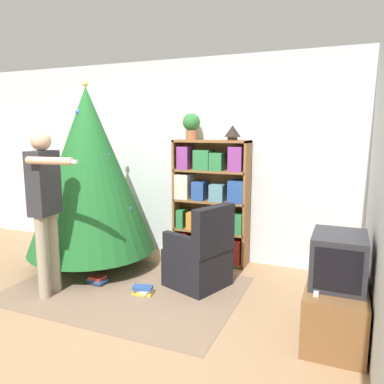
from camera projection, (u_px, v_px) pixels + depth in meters
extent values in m
plane|color=#9E7A56|center=(119.00, 312.00, 3.52)|extent=(14.00, 14.00, 0.00)
cube|color=silver|center=(194.00, 160.00, 4.99)|extent=(8.00, 0.10, 2.60)
cube|color=#7F6651|center=(126.00, 289.00, 4.02)|extent=(2.41, 1.67, 0.01)
cube|color=brown|center=(178.00, 200.00, 4.94)|extent=(0.03, 0.29, 1.57)
cube|color=brown|center=(247.00, 205.00, 4.59)|extent=(0.03, 0.29, 1.57)
cube|color=brown|center=(211.00, 141.00, 4.63)|extent=(0.96, 0.29, 0.03)
cube|color=brown|center=(214.00, 200.00, 4.89)|extent=(0.96, 0.01, 1.57)
cube|color=brown|center=(210.00, 259.00, 4.89)|extent=(0.93, 0.29, 0.03)
cube|color=#B22D28|center=(184.00, 244.00, 4.95)|extent=(0.12, 0.20, 0.31)
cube|color=#843889|center=(195.00, 246.00, 4.90)|extent=(0.12, 0.20, 0.29)
cube|color=#843889|center=(209.00, 250.00, 4.83)|extent=(0.11, 0.20, 0.23)
cube|color=gold|center=(223.00, 249.00, 4.77)|extent=(0.14, 0.24, 0.28)
cube|color=#B22D28|center=(236.00, 251.00, 4.69)|extent=(0.13, 0.21, 0.29)
cube|color=brown|center=(211.00, 230.00, 4.82)|extent=(0.93, 0.29, 0.03)
cube|color=#2D7A42|center=(183.00, 218.00, 4.93)|extent=(0.10, 0.26, 0.24)
cube|color=orange|center=(194.00, 220.00, 4.85)|extent=(0.13, 0.22, 0.22)
cube|color=#5B899E|center=(204.00, 219.00, 4.79)|extent=(0.11, 0.22, 0.28)
cube|color=orange|center=(216.00, 221.00, 4.75)|extent=(0.13, 0.26, 0.24)
cube|color=#232328|center=(227.00, 221.00, 4.68)|extent=(0.09, 0.21, 0.28)
cube|color=#2D7A42|center=(239.00, 223.00, 4.63)|extent=(0.13, 0.22, 0.24)
cube|color=brown|center=(211.00, 201.00, 4.76)|extent=(0.93, 0.29, 0.03)
cube|color=beige|center=(185.00, 186.00, 4.86)|extent=(0.18, 0.27, 0.32)
cube|color=#284C93|center=(200.00, 190.00, 4.77)|extent=(0.16, 0.24, 0.23)
cube|color=#5B899E|center=(219.00, 192.00, 4.68)|extent=(0.18, 0.26, 0.21)
cube|color=#284C93|center=(238.00, 191.00, 4.58)|extent=(0.19, 0.26, 0.27)
cube|color=brown|center=(211.00, 171.00, 4.70)|extent=(0.93, 0.29, 0.03)
cube|color=#843889|center=(185.00, 158.00, 4.77)|extent=(0.15, 0.22, 0.29)
cube|color=#2D7A42|center=(204.00, 160.00, 4.69)|extent=(0.20, 0.25, 0.25)
cube|color=#2D7A42|center=(218.00, 162.00, 4.61)|extent=(0.16, 0.22, 0.22)
cube|color=#843889|center=(237.00, 159.00, 4.52)|extent=(0.17, 0.24, 0.30)
cube|color=brown|center=(335.00, 311.00, 3.07)|extent=(0.47, 0.86, 0.46)
cube|color=#28282D|center=(339.00, 259.00, 3.00)|extent=(0.41, 0.52, 0.42)
cube|color=black|center=(338.00, 271.00, 2.76)|extent=(0.34, 0.01, 0.33)
cube|color=white|center=(316.00, 292.00, 2.85)|extent=(0.04, 0.12, 0.02)
cylinder|color=#4C3323|center=(93.00, 262.00, 4.72)|extent=(0.36, 0.36, 0.10)
cylinder|color=brown|center=(93.00, 254.00, 4.70)|extent=(0.08, 0.08, 0.12)
cone|color=#1E6028|center=(89.00, 171.00, 4.52)|extent=(1.54, 1.54, 1.98)
sphere|color=#335BB2|center=(109.00, 155.00, 4.37)|extent=(0.04, 0.04, 0.04)
sphere|color=#335BB2|center=(70.00, 171.00, 4.75)|extent=(0.07, 0.07, 0.07)
sphere|color=silver|center=(47.00, 222.00, 4.22)|extent=(0.06, 0.06, 0.06)
sphere|color=#335BB2|center=(106.00, 220.00, 5.29)|extent=(0.05, 0.05, 0.05)
sphere|color=#335BB2|center=(129.00, 209.00, 4.43)|extent=(0.07, 0.07, 0.07)
sphere|color=#335BB2|center=(82.00, 127.00, 4.58)|extent=(0.07, 0.07, 0.07)
sphere|color=#335BB2|center=(78.00, 112.00, 4.33)|extent=(0.06, 0.06, 0.06)
sphere|color=#E5CC4C|center=(85.00, 84.00, 4.36)|extent=(0.07, 0.07, 0.07)
cube|color=black|center=(197.00, 267.00, 4.10)|extent=(0.72, 0.72, 0.42)
cube|color=black|center=(214.00, 230.00, 3.87)|extent=(0.31, 0.57, 0.50)
cube|color=black|center=(212.00, 235.00, 4.22)|extent=(0.50, 0.25, 0.20)
cube|color=black|center=(182.00, 245.00, 3.88)|extent=(0.50, 0.25, 0.20)
cylinder|color=#9E937F|center=(54.00, 252.00, 3.92)|extent=(0.11, 0.11, 0.85)
cylinder|color=#9E937F|center=(42.00, 258.00, 3.75)|extent=(0.11, 0.11, 0.85)
cube|color=#2D2D33|center=(44.00, 183.00, 3.71)|extent=(0.21, 0.34, 0.64)
cylinder|color=#DBAD89|center=(57.00, 184.00, 3.91)|extent=(0.07, 0.07, 0.51)
cylinder|color=#DBAD89|center=(49.00, 161.00, 3.42)|extent=(0.48, 0.12, 0.07)
cube|color=white|center=(72.00, 161.00, 3.35)|extent=(0.11, 0.05, 0.03)
sphere|color=#DBAD89|center=(41.00, 141.00, 3.65)|extent=(0.20, 0.20, 0.20)
cylinder|color=#935B38|center=(191.00, 135.00, 4.72)|extent=(0.14, 0.14, 0.12)
sphere|color=#2D7033|center=(191.00, 122.00, 4.70)|extent=(0.22, 0.22, 0.22)
cylinder|color=#473828|center=(232.00, 139.00, 4.53)|extent=(0.12, 0.12, 0.04)
cone|color=black|center=(233.00, 131.00, 4.51)|extent=(0.20, 0.20, 0.14)
cube|color=#232328|center=(97.00, 283.00, 4.17)|extent=(0.15, 0.14, 0.02)
cube|color=#284C93|center=(97.00, 280.00, 4.16)|extent=(0.22, 0.15, 0.03)
cube|color=#B22D28|center=(97.00, 277.00, 4.16)|extent=(0.17, 0.14, 0.03)
cube|color=gold|center=(143.00, 293.00, 3.90)|extent=(0.22, 0.14, 0.02)
cube|color=beige|center=(142.00, 290.00, 3.91)|extent=(0.21, 0.15, 0.03)
cube|color=#284C93|center=(143.00, 288.00, 3.90)|extent=(0.22, 0.15, 0.03)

